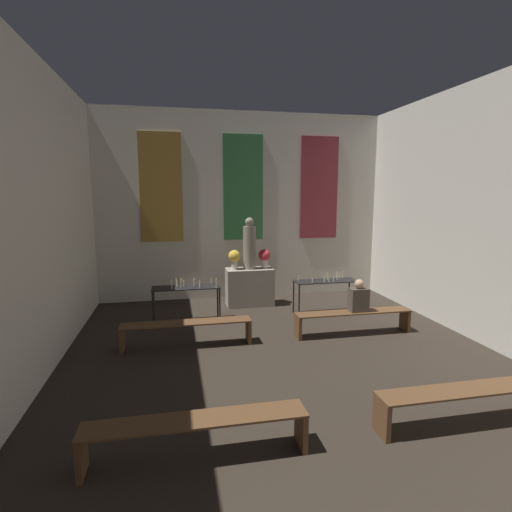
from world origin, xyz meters
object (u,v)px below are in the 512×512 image
statue (249,245)px  pew_second_left (197,429)px  person_seated (359,298)px  altar (250,287)px  pew_back_left (187,328)px  candle_rack_left (186,291)px  flower_vase_right (264,257)px  flower_vase_left (234,257)px  pew_second_right (469,397)px  pew_back_right (353,317)px  candle_rack_right (325,284)px

statue → pew_second_left: 6.00m
person_seated → statue: bearing=124.8°
altar → pew_back_left: size_ratio=0.50×
candle_rack_left → person_seated: person_seated is taller
flower_vase_right → pew_back_left: size_ratio=0.20×
candle_rack_left → altar: bearing=33.6°
altar → pew_back_left: 2.95m
statue → person_seated: bearing=-55.2°
flower_vase_left → flower_vase_right: bearing=0.0°
pew_second_right → pew_back_right: same height
candle_rack_left → pew_second_left: candle_rack_left is taller
flower_vase_right → pew_second_left: size_ratio=0.20×
candle_rack_left → pew_second_right: candle_rack_left is taller
altar → statue: 1.04m
altar → flower_vase_right: 0.84m
flower_vase_left → pew_back_right: flower_vase_left is taller
flower_vase_right → pew_second_left: 6.06m
candle_rack_right → pew_back_left: 3.52m
statue → pew_back_right: 3.17m
flower_vase_left → altar: bearing=0.0°
pew_back_left → flower_vase_right: bearing=51.0°
altar → flower_vase_right: size_ratio=2.43×
flower_vase_right → pew_back_right: size_ratio=0.20×
altar → person_seated: bearing=-55.2°
statue → flower_vase_left: 0.47m
flower_vase_left → pew_back_left: (-1.24, -2.47, -0.87)m
statue → flower_vase_left: statue is taller
candle_rack_left → pew_back_right: candle_rack_left is taller
flower_vase_right → flower_vase_left: bearing=180.0°
statue → candle_rack_right: statue is taller
pew_second_left → pew_second_right: size_ratio=1.00×
candle_rack_left → pew_back_right: 3.51m
statue → candle_rack_right: (1.58, -1.05, -0.81)m
altar → pew_back_right: (1.62, -2.47, -0.11)m
flower_vase_right → candle_rack_right: flower_vase_right is taller
pew_back_right → person_seated: person_seated is taller
candle_rack_left → pew_second_left: (-0.04, -4.61, -0.34)m
pew_second_right → altar: bearing=106.0°
pew_second_right → pew_back_left: (-3.24, 3.19, 0.00)m
pew_back_left → candle_rack_left: bearing=88.3°
flower_vase_right → statue: bearing=180.0°
flower_vase_left → pew_second_left: flower_vase_left is taller
pew_back_right → person_seated: 0.40m
flower_vase_left → candle_rack_left: (-1.20, -1.05, -0.52)m
altar → pew_back_right: altar is taller
pew_second_right → person_seated: (0.10, 3.19, 0.39)m
pew_back_left → altar: bearing=56.7°
pew_back_right → flower_vase_right: bearing=116.8°
flower_vase_left → candle_rack_left: bearing=-138.9°
flower_vase_left → candle_rack_right: 2.28m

